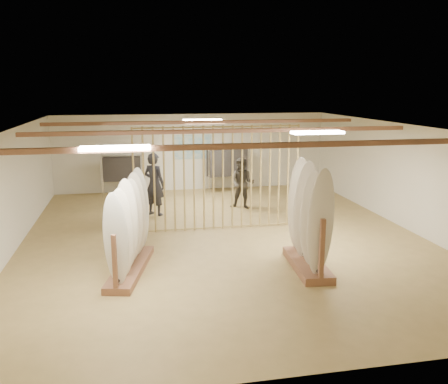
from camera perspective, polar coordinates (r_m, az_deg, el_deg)
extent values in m
plane|color=tan|center=(12.14, 0.00, -5.54)|extent=(12.00, 12.00, 0.00)
plane|color=#9B9892|center=(11.58, 0.00, 7.75)|extent=(12.00, 12.00, 0.00)
plane|color=silver|center=(17.63, -3.78, 4.80)|extent=(12.00, 0.00, 12.00)
plane|color=silver|center=(6.24, 10.87, -10.02)|extent=(12.00, 0.00, 12.00)
plane|color=silver|center=(11.90, -24.35, -0.07)|extent=(0.00, 12.00, 12.00)
plane|color=silver|center=(13.64, 21.09, 1.70)|extent=(0.00, 12.00, 12.00)
cube|color=#8C5A3F|center=(11.59, 0.00, 7.35)|extent=(9.50, 6.12, 0.10)
cube|color=white|center=(11.59, 0.00, 7.45)|extent=(1.20, 0.35, 0.06)
cylinder|color=tan|center=(12.35, -10.79, 1.27)|extent=(0.05, 0.05, 2.78)
cylinder|color=tan|center=(12.36, -9.59, 1.32)|extent=(0.05, 0.05, 2.78)
cylinder|color=tan|center=(12.37, -8.40, 1.37)|extent=(0.05, 0.05, 2.78)
cylinder|color=tan|center=(12.38, -7.20, 1.42)|extent=(0.05, 0.05, 2.78)
cylinder|color=tan|center=(12.40, -6.01, 1.47)|extent=(0.05, 0.05, 2.78)
cylinder|color=tan|center=(12.42, -4.82, 1.51)|extent=(0.05, 0.05, 2.78)
cylinder|color=tan|center=(12.45, -3.64, 1.56)|extent=(0.05, 0.05, 2.78)
cylinder|color=tan|center=(12.49, -2.46, 1.60)|extent=(0.05, 0.05, 2.78)
cylinder|color=tan|center=(12.53, -1.29, 1.65)|extent=(0.05, 0.05, 2.78)
cylinder|color=tan|center=(12.58, -0.13, 1.69)|extent=(0.05, 0.05, 2.78)
cylinder|color=tan|center=(12.63, 1.03, 1.74)|extent=(0.05, 0.05, 2.78)
cylinder|color=tan|center=(12.68, 2.17, 1.78)|extent=(0.05, 0.05, 2.78)
cylinder|color=tan|center=(12.75, 3.30, 1.82)|extent=(0.05, 0.05, 2.78)
cylinder|color=tan|center=(12.81, 4.43, 1.86)|extent=(0.05, 0.05, 2.78)
cylinder|color=tan|center=(12.88, 5.54, 1.89)|extent=(0.05, 0.05, 2.78)
cylinder|color=tan|center=(12.96, 6.63, 1.93)|extent=(0.05, 0.05, 2.78)
cylinder|color=tan|center=(13.04, 7.72, 1.97)|extent=(0.05, 0.05, 2.78)
cylinder|color=tan|center=(13.12, 8.79, 2.00)|extent=(0.05, 0.05, 2.78)
cube|color=teal|center=(17.58, -3.78, 5.44)|extent=(1.40, 0.03, 0.90)
cube|color=#8C5A3F|center=(10.19, -11.17, -8.97)|extent=(1.08, 2.47, 0.15)
cylinder|color=black|center=(9.90, -11.39, -4.11)|extent=(0.55, 2.31, 0.01)
ellipsoid|color=white|center=(8.95, -12.90, -5.50)|extent=(0.47, 0.16, 1.80)
ellipsoid|color=silver|center=(9.32, -12.26, -4.73)|extent=(0.47, 0.16, 1.80)
ellipsoid|color=silver|center=(9.69, -11.68, -4.03)|extent=(0.47, 0.16, 1.80)
ellipsoid|color=silver|center=(10.07, -11.15, -3.38)|extent=(0.47, 0.16, 1.80)
ellipsoid|color=silver|center=(10.45, -10.65, -2.78)|extent=(0.47, 0.16, 1.80)
ellipsoid|color=white|center=(10.83, -10.19, -2.21)|extent=(0.47, 0.16, 1.80)
cube|color=#8C5A3F|center=(10.32, 9.97, -8.57)|extent=(0.77, 1.96, 0.17)
cylinder|color=black|center=(10.00, 10.19, -3.04)|extent=(0.17, 1.86, 0.01)
ellipsoid|color=silver|center=(9.28, 11.53, -3.79)|extent=(0.54, 0.11, 2.06)
ellipsoid|color=silver|center=(9.75, 10.63, -2.96)|extent=(0.54, 0.11, 2.06)
ellipsoid|color=silver|center=(10.21, 9.81, -2.21)|extent=(0.54, 0.11, 2.06)
ellipsoid|color=silver|center=(10.69, 9.07, -1.53)|extent=(0.54, 0.11, 2.06)
cylinder|color=silver|center=(16.86, -12.23, 4.30)|extent=(1.38, 0.11, 0.03)
cube|color=black|center=(16.93, -12.16, 2.73)|extent=(1.30, 0.42, 0.84)
cylinder|color=silver|center=(16.97, -12.12, 1.99)|extent=(0.03, 0.03, 1.48)
cylinder|color=silver|center=(17.04, 0.38, 5.32)|extent=(1.54, 0.34, 0.03)
cube|color=black|center=(17.12, 0.38, 3.56)|extent=(1.50, 0.67, 0.95)
cylinder|color=silver|center=(17.16, 0.38, 2.73)|extent=(0.03, 0.03, 1.68)
imported|color=#27272F|center=(14.18, -8.40, 1.44)|extent=(0.94, 0.90, 2.14)
imported|color=#322D26|center=(14.83, 2.21, 1.44)|extent=(1.10, 1.01, 1.82)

